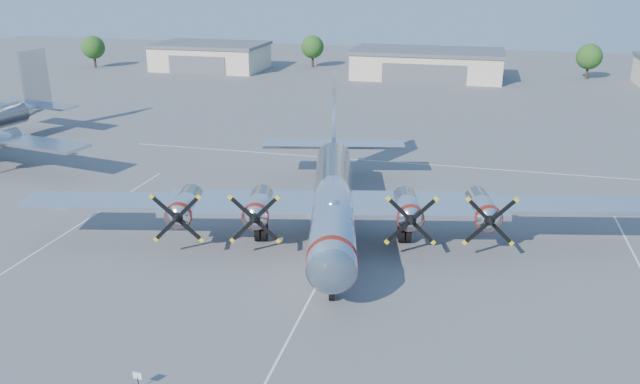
% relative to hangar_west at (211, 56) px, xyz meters
% --- Properties ---
extents(ground, '(260.00, 260.00, 0.00)m').
position_rel_hangar_west_xyz_m(ground, '(45.00, -81.96, -2.71)').
color(ground, '#5C5C5F').
rests_on(ground, ground).
extents(parking_lines, '(60.00, 50.08, 0.01)m').
position_rel_hangar_west_xyz_m(parking_lines, '(45.00, -83.71, -2.71)').
color(parking_lines, silver).
rests_on(parking_lines, ground).
extents(hangar_west, '(22.60, 14.60, 5.40)m').
position_rel_hangar_west_xyz_m(hangar_west, '(0.00, 0.00, 0.00)').
color(hangar_west, beige).
rests_on(hangar_west, ground).
extents(hangar_center, '(28.60, 14.60, 5.40)m').
position_rel_hangar_west_xyz_m(hangar_center, '(45.00, -0.00, -0.00)').
color(hangar_center, beige).
rests_on(hangar_center, ground).
extents(tree_far_west, '(4.80, 4.80, 6.64)m').
position_rel_hangar_west_xyz_m(tree_far_west, '(-25.00, -3.96, 1.51)').
color(tree_far_west, '#382619').
rests_on(tree_far_west, ground).
extents(tree_west, '(4.80, 4.80, 6.64)m').
position_rel_hangar_west_xyz_m(tree_west, '(20.00, 8.04, 1.51)').
color(tree_west, '#382619').
rests_on(tree_west, ground).
extents(tree_east, '(4.80, 4.80, 6.64)m').
position_rel_hangar_west_xyz_m(tree_east, '(75.00, 6.04, 1.51)').
color(tree_east, '#382619').
rests_on(tree_east, ground).
extents(main_bomber_b29, '(53.86, 42.37, 10.59)m').
position_rel_hangar_west_xyz_m(main_bomber_b29, '(43.96, -77.12, -2.71)').
color(main_bomber_b29, silver).
rests_on(main_bomber_b29, ground).
extents(info_placard, '(0.52, 0.08, 0.99)m').
position_rel_hangar_west_xyz_m(info_placard, '(38.83, -99.42, -2.02)').
color(info_placard, black).
rests_on(info_placard, ground).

